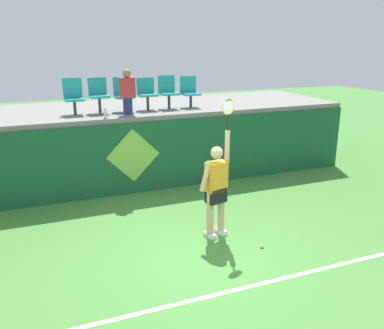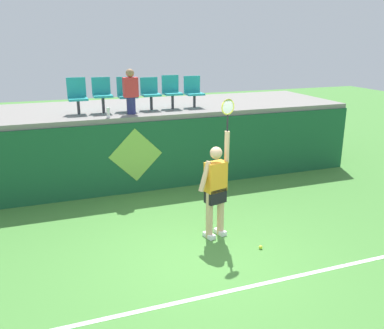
{
  "view_description": "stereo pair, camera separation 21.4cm",
  "coord_description": "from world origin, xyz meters",
  "px_view_note": "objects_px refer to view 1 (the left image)",
  "views": [
    {
      "loc": [
        -2.47,
        -5.62,
        3.55
      ],
      "look_at": [
        0.26,
        1.23,
        1.27
      ],
      "focal_mm": 38.48,
      "sensor_mm": 36.0,
      "label": 1
    },
    {
      "loc": [
        -2.27,
        -5.7,
        3.55
      ],
      "look_at": [
        0.26,
        1.23,
        1.27
      ],
      "focal_mm": 38.48,
      "sensor_mm": 36.0,
      "label": 2
    }
  ],
  "objects_px": {
    "tennis_player": "(216,186)",
    "stadium_chair_4": "(168,90)",
    "water_bottle": "(105,113)",
    "stadium_chair_1": "(99,93)",
    "stadium_chair_5": "(190,90)",
    "spectator_0": "(128,91)",
    "stadium_chair_3": "(147,92)",
    "stadium_chair_0": "(73,95)",
    "stadium_chair_2": "(123,93)",
    "tennis_ball": "(262,246)"
  },
  "relations": [
    {
      "from": "water_bottle",
      "to": "stadium_chair_1",
      "type": "relative_size",
      "value": 0.27
    },
    {
      "from": "tennis_ball",
      "to": "stadium_chair_3",
      "type": "bearing_deg",
      "value": 100.08
    },
    {
      "from": "tennis_player",
      "to": "water_bottle",
      "type": "distance_m",
      "value": 3.38
    },
    {
      "from": "tennis_ball",
      "to": "stadium_chair_5",
      "type": "xyz_separation_m",
      "value": [
        0.36,
        4.42,
        2.2
      ]
    },
    {
      "from": "stadium_chair_0",
      "to": "stadium_chair_1",
      "type": "height_order",
      "value": "stadium_chair_0"
    },
    {
      "from": "stadium_chair_5",
      "to": "spectator_0",
      "type": "height_order",
      "value": "spectator_0"
    },
    {
      "from": "tennis_player",
      "to": "spectator_0",
      "type": "height_order",
      "value": "spectator_0"
    },
    {
      "from": "stadium_chair_4",
      "to": "spectator_0",
      "type": "relative_size",
      "value": 0.79
    },
    {
      "from": "stadium_chair_1",
      "to": "stadium_chair_2",
      "type": "distance_m",
      "value": 0.6
    },
    {
      "from": "stadium_chair_5",
      "to": "spectator_0",
      "type": "xyz_separation_m",
      "value": [
        -1.74,
        -0.47,
        0.12
      ]
    },
    {
      "from": "stadium_chair_3",
      "to": "stadium_chair_5",
      "type": "bearing_deg",
      "value": 0.21
    },
    {
      "from": "stadium_chair_4",
      "to": "stadium_chair_1",
      "type": "bearing_deg",
      "value": -179.92
    },
    {
      "from": "water_bottle",
      "to": "stadium_chair_3",
      "type": "distance_m",
      "value": 1.43
    },
    {
      "from": "stadium_chair_4",
      "to": "stadium_chair_5",
      "type": "height_order",
      "value": "stadium_chair_4"
    },
    {
      "from": "stadium_chair_1",
      "to": "spectator_0",
      "type": "distance_m",
      "value": 0.76
    },
    {
      "from": "stadium_chair_2",
      "to": "spectator_0",
      "type": "height_order",
      "value": "spectator_0"
    },
    {
      "from": "tennis_player",
      "to": "water_bottle",
      "type": "bearing_deg",
      "value": 115.77
    },
    {
      "from": "tennis_player",
      "to": "stadium_chair_2",
      "type": "relative_size",
      "value": 3.1
    },
    {
      "from": "tennis_ball",
      "to": "stadium_chair_3",
      "type": "height_order",
      "value": "stadium_chair_3"
    },
    {
      "from": "stadium_chair_1",
      "to": "tennis_ball",
      "type": "bearing_deg",
      "value": -65.92
    },
    {
      "from": "stadium_chair_2",
      "to": "stadium_chair_5",
      "type": "distance_m",
      "value": 1.74
    },
    {
      "from": "tennis_player",
      "to": "stadium_chair_4",
      "type": "bearing_deg",
      "value": 84.89
    },
    {
      "from": "tennis_player",
      "to": "tennis_ball",
      "type": "bearing_deg",
      "value": -53.34
    },
    {
      "from": "tennis_ball",
      "to": "spectator_0",
      "type": "bearing_deg",
      "value": 109.17
    },
    {
      "from": "stadium_chair_3",
      "to": "stadium_chair_1",
      "type": "bearing_deg",
      "value": 179.95
    },
    {
      "from": "water_bottle",
      "to": "stadium_chair_2",
      "type": "distance_m",
      "value": 1.01
    },
    {
      "from": "stadium_chair_1",
      "to": "stadium_chair_2",
      "type": "height_order",
      "value": "stadium_chair_1"
    },
    {
      "from": "stadium_chair_1",
      "to": "stadium_chair_5",
      "type": "relative_size",
      "value": 1.05
    },
    {
      "from": "tennis_player",
      "to": "tennis_ball",
      "type": "height_order",
      "value": "tennis_player"
    },
    {
      "from": "tennis_player",
      "to": "stadium_chair_3",
      "type": "bearing_deg",
      "value": 93.59
    },
    {
      "from": "stadium_chair_1",
      "to": "stadium_chair_4",
      "type": "bearing_deg",
      "value": 0.08
    },
    {
      "from": "tennis_player",
      "to": "stadium_chair_0",
      "type": "distance_m",
      "value": 4.38
    },
    {
      "from": "water_bottle",
      "to": "spectator_0",
      "type": "xyz_separation_m",
      "value": [
        0.59,
        0.28,
        0.43
      ]
    },
    {
      "from": "stadium_chair_0",
      "to": "spectator_0",
      "type": "xyz_separation_m",
      "value": [
        1.18,
        -0.47,
        0.1
      ]
    },
    {
      "from": "water_bottle",
      "to": "stadium_chair_3",
      "type": "xyz_separation_m",
      "value": [
        1.18,
        0.74,
        0.33
      ]
    },
    {
      "from": "tennis_player",
      "to": "stadium_chair_1",
      "type": "height_order",
      "value": "stadium_chair_1"
    },
    {
      "from": "stadium_chair_0",
      "to": "stadium_chair_5",
      "type": "relative_size",
      "value": 1.07
    },
    {
      "from": "water_bottle",
      "to": "stadium_chair_0",
      "type": "height_order",
      "value": "stadium_chair_0"
    },
    {
      "from": "tennis_ball",
      "to": "stadium_chair_5",
      "type": "bearing_deg",
      "value": 85.28
    },
    {
      "from": "stadium_chair_5",
      "to": "spectator_0",
      "type": "relative_size",
      "value": 0.75
    },
    {
      "from": "tennis_ball",
      "to": "stadium_chair_0",
      "type": "distance_m",
      "value": 5.57
    },
    {
      "from": "stadium_chair_0",
      "to": "spectator_0",
      "type": "height_order",
      "value": "spectator_0"
    },
    {
      "from": "tennis_player",
      "to": "stadium_chair_2",
      "type": "bearing_deg",
      "value": 102.56
    },
    {
      "from": "stadium_chair_5",
      "to": "stadium_chair_3",
      "type": "bearing_deg",
      "value": -179.79
    },
    {
      "from": "stadium_chair_0",
      "to": "stadium_chair_2",
      "type": "bearing_deg",
      "value": -0.12
    },
    {
      "from": "stadium_chair_0",
      "to": "tennis_ball",
      "type": "bearing_deg",
      "value": -59.99
    },
    {
      "from": "stadium_chair_0",
      "to": "stadium_chair_3",
      "type": "distance_m",
      "value": 1.77
    },
    {
      "from": "tennis_ball",
      "to": "stadium_chair_4",
      "type": "distance_m",
      "value": 4.95
    },
    {
      "from": "stadium_chair_1",
      "to": "stadium_chair_3",
      "type": "xyz_separation_m",
      "value": [
        1.19,
        -0.0,
        -0.03
      ]
    },
    {
      "from": "stadium_chair_5",
      "to": "stadium_chair_2",
      "type": "bearing_deg",
      "value": 179.94
    }
  ]
}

